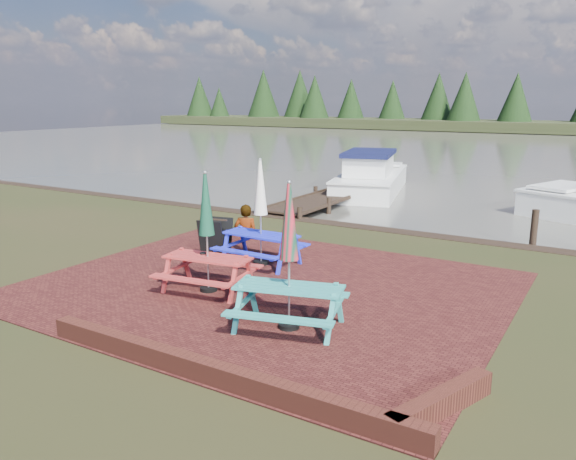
# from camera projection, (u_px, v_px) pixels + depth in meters

# --- Properties ---
(ground) EXTENTS (120.00, 120.00, 0.00)m
(ground) POSITION_uv_depth(u_px,v_px,m) (237.00, 303.00, 10.32)
(ground) COLOR black
(ground) RESTS_ON ground
(paving) EXTENTS (9.00, 7.50, 0.02)m
(paving) POSITION_uv_depth(u_px,v_px,m) (267.00, 287.00, 11.15)
(paving) COLOR #361211
(paving) RESTS_ON ground
(brick_wall) EXTENTS (6.21, 1.79, 0.30)m
(brick_wall) POSITION_uv_depth(u_px,v_px,m) (260.00, 379.00, 7.19)
(brick_wall) COLOR #4C1E16
(brick_wall) RESTS_ON ground
(water) EXTENTS (120.00, 60.00, 0.02)m
(water) POSITION_uv_depth(u_px,v_px,m) (535.00, 151.00, 41.17)
(water) COLOR #413F38
(water) RESTS_ON ground
(far_treeline) EXTENTS (120.00, 10.00, 8.10)m
(far_treeline) POSITION_uv_depth(u_px,v_px,m) (576.00, 103.00, 64.60)
(far_treeline) COLOR black
(far_treeline) RESTS_ON ground
(picnic_table_teal) EXTENTS (2.08, 1.95, 2.41)m
(picnic_table_teal) POSITION_uv_depth(u_px,v_px,m) (289.00, 279.00, 8.96)
(picnic_table_teal) COLOR teal
(picnic_table_teal) RESTS_ON ground
(picnic_table_red) EXTENTS (1.88, 1.72, 2.33)m
(picnic_table_red) POSITION_uv_depth(u_px,v_px,m) (207.00, 251.00, 10.74)
(picnic_table_red) COLOR #B12F2D
(picnic_table_red) RESTS_ON ground
(picnic_table_blue) EXTENTS (1.73, 1.54, 2.38)m
(picnic_table_blue) POSITION_uv_depth(u_px,v_px,m) (261.00, 229.00, 12.50)
(picnic_table_blue) COLOR #1D27DB
(picnic_table_blue) RESTS_ON ground
(chalkboard) EXTENTS (0.64, 0.70, 0.97)m
(chalkboard) POSITION_uv_depth(u_px,v_px,m) (216.00, 239.00, 12.98)
(chalkboard) COLOR black
(chalkboard) RESTS_ON ground
(jetty) EXTENTS (1.76, 9.08, 1.00)m
(jetty) POSITION_uv_depth(u_px,v_px,m) (337.00, 194.00, 21.46)
(jetty) COLOR black
(jetty) RESTS_ON ground
(boat_jetty) EXTENTS (4.00, 7.24, 1.99)m
(boat_jetty) POSITION_uv_depth(u_px,v_px,m) (371.00, 179.00, 23.51)
(boat_jetty) COLOR white
(boat_jetty) RESTS_ON ground
(person) EXTENTS (0.77, 0.64, 1.80)m
(person) POSITION_uv_depth(u_px,v_px,m) (245.00, 205.00, 15.01)
(person) COLOR gray
(person) RESTS_ON ground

